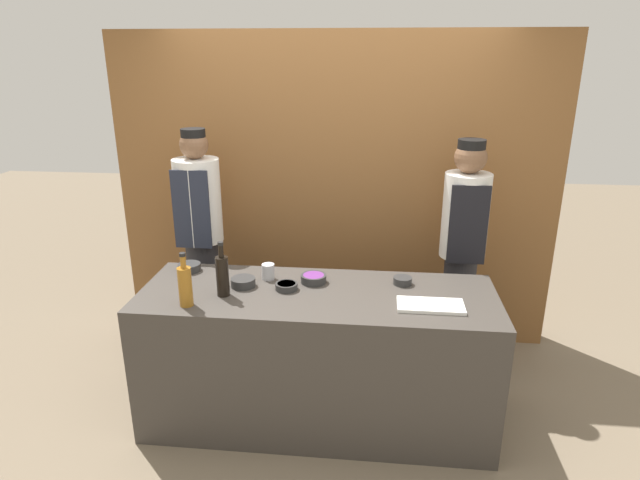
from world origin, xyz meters
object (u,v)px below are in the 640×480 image
at_px(sauce_bowl_yellow, 243,282).
at_px(sauce_bowl_red, 403,280).
at_px(sauce_bowl_white, 189,267).
at_px(sauce_bowl_orange, 286,286).
at_px(bottle_amber, 185,285).
at_px(cutting_board, 431,305).
at_px(chef_left, 201,236).
at_px(bottle_soy, 222,275).
at_px(chef_right, 462,248).
at_px(sauce_bowl_purple, 314,278).
at_px(cup_steel, 268,272).

distance_m(sauce_bowl_yellow, sauce_bowl_red, 0.98).
xyz_separation_m(sauce_bowl_white, sauce_bowl_red, (1.38, -0.07, -0.00)).
bearing_deg(sauce_bowl_red, sauce_bowl_yellow, -172.11).
xyz_separation_m(sauce_bowl_yellow, sauce_bowl_orange, (0.27, -0.02, -0.01)).
bearing_deg(bottle_amber, cutting_board, 5.00).
relative_size(bottle_amber, chef_left, 0.18).
relative_size(sauce_bowl_white, sauce_bowl_yellow, 0.98).
bearing_deg(sauce_bowl_orange, cutting_board, -10.15).
bearing_deg(bottle_soy, sauce_bowl_orange, 18.36).
relative_size(chef_left, chef_right, 1.03).
height_order(sauce_bowl_orange, bottle_amber, bottle_amber).
xyz_separation_m(sauce_bowl_purple, sauce_bowl_orange, (-0.15, -0.12, -0.01)).
height_order(cutting_board, chef_right, chef_right).
xyz_separation_m(sauce_bowl_purple, sauce_bowl_red, (0.55, 0.03, -0.00)).
bearing_deg(sauce_bowl_white, sauce_bowl_red, -2.95).
distance_m(sauce_bowl_red, chef_left, 1.56).
bearing_deg(sauce_bowl_yellow, sauce_bowl_purple, 13.79).
height_order(sauce_bowl_purple, sauce_bowl_white, same).
bearing_deg(bottle_soy, sauce_bowl_purple, 25.44).
xyz_separation_m(sauce_bowl_yellow, bottle_amber, (-0.26, -0.29, 0.09)).
xyz_separation_m(sauce_bowl_purple, cup_steel, (-0.29, 0.02, 0.02)).
xyz_separation_m(sauce_bowl_yellow, bottle_soy, (-0.08, -0.14, 0.10)).
relative_size(sauce_bowl_purple, sauce_bowl_white, 1.09).
bearing_deg(sauce_bowl_red, sauce_bowl_orange, -167.61).
height_order(sauce_bowl_white, sauce_bowl_red, sauce_bowl_white).
relative_size(sauce_bowl_red, bottle_amber, 0.36).
distance_m(sauce_bowl_yellow, bottle_amber, 0.40).
bearing_deg(bottle_amber, chef_right, 30.47).
xyz_separation_m(bottle_soy, cup_steel, (0.22, 0.26, -0.08)).
distance_m(sauce_bowl_purple, sauce_bowl_white, 0.84).
distance_m(sauce_bowl_yellow, cutting_board, 1.13).
xyz_separation_m(sauce_bowl_red, sauce_bowl_orange, (-0.70, -0.15, -0.00)).
distance_m(bottle_amber, chef_right, 1.93).
bearing_deg(chef_left, cup_steel, -42.33).
relative_size(sauce_bowl_yellow, chef_right, 0.09).
bearing_deg(cutting_board, chef_left, 151.79).
distance_m(sauce_bowl_white, sauce_bowl_yellow, 0.46).
bearing_deg(chef_left, chef_right, 0.00).
xyz_separation_m(bottle_soy, chef_right, (1.49, 0.83, -0.07)).
relative_size(sauce_bowl_purple, chef_left, 0.09).
distance_m(sauce_bowl_purple, sauce_bowl_orange, 0.19).
bearing_deg(cup_steel, sauce_bowl_red, 0.54).
distance_m(bottle_soy, chef_left, 0.92).
xyz_separation_m(sauce_bowl_yellow, chef_left, (-0.49, 0.69, 0.04)).
height_order(sauce_bowl_orange, chef_left, chef_left).
distance_m(sauce_bowl_white, cup_steel, 0.55).
relative_size(bottle_soy, bottle_amber, 1.05).
height_order(cutting_board, cup_steel, cup_steel).
height_order(sauce_bowl_yellow, sauce_bowl_red, sauce_bowl_yellow).
distance_m(sauce_bowl_yellow, chef_left, 0.84).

